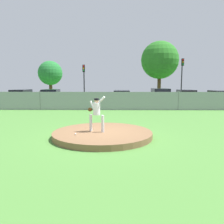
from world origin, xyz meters
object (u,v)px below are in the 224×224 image
object	(u,v)px
traffic_light_near	(84,77)
parked_car_white	(160,97)
parked_car_burgundy	(186,98)
traffic_light_far	(182,73)
baseball	(75,134)
pitcher_youth	(96,111)
parked_car_charcoal	(21,97)
parked_car_silver	(122,98)
parked_car_navy	(51,97)
parked_car_champagne	(219,98)
traffic_cone_orange	(69,104)

from	to	relation	value
traffic_light_near	parked_car_white	bearing A→B (deg)	-26.92
parked_car_burgundy	traffic_light_far	distance (m)	5.78
baseball	traffic_light_near	xyz separation A→B (m)	(-2.31, 19.36, 2.90)
pitcher_youth	parked_car_charcoal	distance (m)	17.68
baseball	parked_car_silver	size ratio (longest dim) A/B	0.02
parked_car_silver	parked_car_burgundy	size ratio (longest dim) A/B	1.11
parked_car_navy	parked_car_charcoal	bearing A→B (deg)	-176.38
parked_car_white	parked_car_champagne	bearing A→B (deg)	2.72
parked_car_white	traffic_light_near	size ratio (longest dim) A/B	0.95
baseball	parked_car_navy	bearing A→B (deg)	109.46
parked_car_white	traffic_cone_orange	world-z (taller)	parked_car_white
pitcher_youth	parked_car_navy	world-z (taller)	pitcher_youth
parked_car_silver	traffic_cone_orange	xyz separation A→B (m)	(-5.47, -1.18, -0.51)
parked_car_white	baseball	bearing A→B (deg)	-113.71
parked_car_champagne	pitcher_youth	bearing A→B (deg)	-130.07
parked_car_champagne	traffic_light_far	xyz separation A→B (m)	(-2.84, 4.54, 2.91)
parked_car_charcoal	traffic_cone_orange	xyz separation A→B (m)	(5.73, -1.88, -0.54)
parked_car_burgundy	parked_car_navy	bearing A→B (deg)	176.58
parked_car_white	parked_car_silver	bearing A→B (deg)	-178.73
parked_car_white	parked_car_burgundy	distance (m)	2.75
parked_car_burgundy	parked_car_champagne	bearing A→B (deg)	5.78
parked_car_burgundy	parked_car_white	bearing A→B (deg)	178.51
parked_car_champagne	parked_car_burgundy	size ratio (longest dim) A/B	1.17
parked_car_navy	parked_car_burgundy	world-z (taller)	parked_car_navy
parked_car_white	parked_car_burgundy	bearing A→B (deg)	-1.49
parked_car_charcoal	traffic_light_near	distance (m)	7.94
parked_car_white	parked_car_charcoal	world-z (taller)	parked_car_white
pitcher_youth	parked_car_silver	world-z (taller)	pitcher_youth
traffic_cone_orange	parked_car_silver	bearing A→B (deg)	12.20
pitcher_youth	parked_car_silver	size ratio (longest dim) A/B	0.35
parked_car_silver	traffic_light_near	bearing A→B (deg)	135.72
parked_car_white	traffic_light_far	distance (m)	6.70
baseball	parked_car_champagne	xyz separation A→B (m)	(13.04, 15.18, 0.47)
parked_car_charcoal	traffic_light_far	world-z (taller)	traffic_light_far
parked_car_champagne	traffic_cone_orange	xyz separation A→B (m)	(-16.12, -1.58, -0.50)
traffic_light_far	parked_car_burgundy	bearing A→B (deg)	-100.52
traffic_light_near	parked_car_burgundy	bearing A→B (deg)	-21.48
baseball	parked_car_navy	distance (m)	16.65
parked_car_silver	traffic_cone_orange	distance (m)	5.62
pitcher_youth	parked_car_navy	xyz separation A→B (m)	(-6.39, 15.00, -0.39)
traffic_light_far	parked_car_silver	bearing A→B (deg)	-147.65
parked_car_navy	baseball	bearing A→B (deg)	-70.54
parked_car_navy	parked_car_burgundy	distance (m)	14.85
parked_car_charcoal	parked_car_champagne	xyz separation A→B (m)	(21.85, -0.30, -0.04)
traffic_cone_orange	baseball	bearing A→B (deg)	-77.24
traffic_cone_orange	traffic_light_far	xyz separation A→B (m)	(13.27, 6.13, 3.42)
traffic_light_near	parked_car_charcoal	bearing A→B (deg)	-149.20
parked_car_navy	traffic_light_far	bearing A→B (deg)	14.39
parked_car_silver	traffic_light_near	size ratio (longest dim) A/B	0.98
parked_car_charcoal	parked_car_champagne	world-z (taller)	parked_car_charcoal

